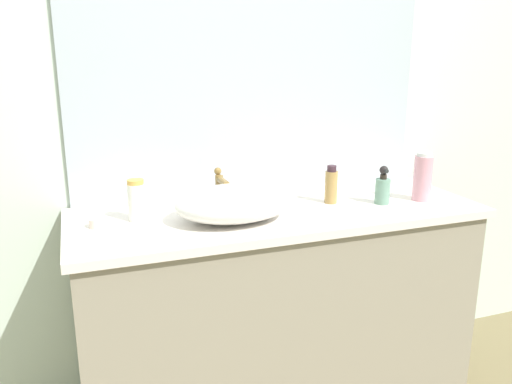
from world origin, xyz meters
TOP-DOWN VIEW (x-y plane):
  - bathroom_wall_rear at (0.00, 0.73)m, footprint 6.00×0.06m
  - vanity_counter at (0.04, 0.41)m, footprint 1.51×0.55m
  - wall_mirror_panel at (0.04, 0.69)m, footprint 1.44×0.01m
  - sink_basin at (-0.15, 0.36)m, footprint 0.41×0.30m
  - faucet at (-0.15, 0.52)m, footprint 0.03×0.13m
  - soap_dispenser at (0.44, 0.35)m, footprint 0.06×0.06m
  - lotion_bottle at (0.61, 0.34)m, footprint 0.07×0.07m
  - perfume_bottle at (0.26, 0.43)m, footprint 0.05×0.05m
  - spray_can at (-0.46, 0.46)m, footprint 0.06×0.06m
  - candle_jar at (-0.60, 0.43)m, footprint 0.06×0.06m

SIDE VIEW (x-z plane):
  - vanity_counter at x=0.04m, z-range 0.00..0.84m
  - candle_jar at x=-0.60m, z-range 0.84..0.87m
  - soap_dispenser at x=0.44m, z-range 0.82..0.97m
  - sink_basin at x=-0.15m, z-range 0.84..0.96m
  - perfume_bottle at x=0.26m, z-range 0.83..0.98m
  - spray_can at x=-0.46m, z-range 0.84..0.98m
  - faucet at x=-0.15m, z-range 0.85..0.99m
  - lotion_bottle at x=0.61m, z-range 0.84..1.02m
  - bathroom_wall_rear at x=0.00m, z-range 0.00..2.60m
  - wall_mirror_panel at x=0.04m, z-range 0.84..2.04m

